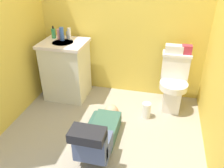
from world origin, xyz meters
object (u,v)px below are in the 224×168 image
(bottle_pink, at_px, (59,34))
(bottle_white, at_px, (69,34))
(tissue_box, at_px, (174,49))
(paper_towel_roll, at_px, (146,110))
(toiletry_bag, at_px, (187,49))
(soap_dispenser, at_px, (54,33))
(vanity_cabinet, at_px, (66,69))
(bottle_blue, at_px, (62,34))
(person_plumber, at_px, (99,134))
(toilet, at_px, (173,83))
(faucet, at_px, (67,35))

(bottle_pink, height_order, bottle_white, bottle_white)
(tissue_box, distance_m, paper_towel_roll, 0.85)
(toiletry_bag, distance_m, soap_dispenser, 1.77)
(soap_dispenser, xyz_separation_m, bottle_white, (0.23, -0.01, 0.01))
(soap_dispenser, bearing_deg, vanity_cabinet, -32.35)
(soap_dispenser, relative_size, bottle_white, 1.05)
(toiletry_bag, bearing_deg, bottle_blue, -177.49)
(person_plumber, bearing_deg, toilet, 52.46)
(toilet, distance_m, paper_towel_roll, 0.51)
(faucet, xyz_separation_m, bottle_white, (0.04, -0.03, 0.03))
(toilet, bearing_deg, toiletry_bag, 40.77)
(tissue_box, bearing_deg, soap_dispenser, -179.78)
(person_plumber, xyz_separation_m, bottle_blue, (-0.78, 0.97, 0.73))
(vanity_cabinet, height_order, bottle_white, bottle_white)
(faucet, relative_size, person_plumber, 0.09)
(vanity_cabinet, xyz_separation_m, person_plumber, (0.74, -0.92, -0.24))
(vanity_cabinet, bearing_deg, tissue_box, 5.06)
(toilet, relative_size, soap_dispenser, 4.52)
(vanity_cabinet, bearing_deg, paper_towel_roll, -13.55)
(vanity_cabinet, xyz_separation_m, paper_towel_roll, (1.18, -0.28, -0.32))
(toilet, bearing_deg, paper_towel_roll, -133.20)
(vanity_cabinet, bearing_deg, toiletry_bag, 4.58)
(bottle_blue, height_order, bottle_white, bottle_blue)
(faucet, distance_m, bottle_pink, 0.11)
(faucet, bearing_deg, vanity_cabinet, -90.00)
(faucet, distance_m, bottle_blue, 0.10)
(soap_dispenser, relative_size, bottle_pink, 1.20)
(bottle_blue, xyz_separation_m, paper_towel_roll, (1.21, -0.34, -0.80))
(tissue_box, height_order, toiletry_bag, toiletry_bag)
(vanity_cabinet, xyz_separation_m, tissue_box, (1.43, 0.13, 0.38))
(bottle_pink, xyz_separation_m, paper_towel_roll, (1.27, -0.37, -0.78))
(faucet, relative_size, bottle_white, 0.63)
(toilet, xyz_separation_m, vanity_cabinet, (-1.48, -0.04, 0.05))
(vanity_cabinet, relative_size, soap_dispenser, 4.94)
(tissue_box, height_order, bottle_pink, bottle_pink)
(bottle_pink, height_order, bottle_blue, bottle_blue)
(paper_towel_roll, bearing_deg, bottle_blue, 164.38)
(faucet, relative_size, soap_dispenser, 0.60)
(vanity_cabinet, bearing_deg, bottle_white, 68.75)
(toilet, bearing_deg, vanity_cabinet, -178.60)
(bottle_pink, bearing_deg, person_plumber, -50.24)
(faucet, distance_m, bottle_white, 0.06)
(toiletry_bag, height_order, bottle_white, bottle_white)
(tissue_box, relative_size, toiletry_bag, 1.77)
(soap_dispenser, xyz_separation_m, bottle_blue, (0.15, -0.06, 0.02))
(vanity_cabinet, height_order, tissue_box, tissue_box)
(bottle_pink, relative_size, paper_towel_roll, 0.66)
(person_plumber, distance_m, soap_dispenser, 1.57)
(tissue_box, xyz_separation_m, soap_dispenser, (-1.62, -0.01, 0.09))
(soap_dispenser, xyz_separation_m, paper_towel_roll, (1.37, -0.40, -0.78))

